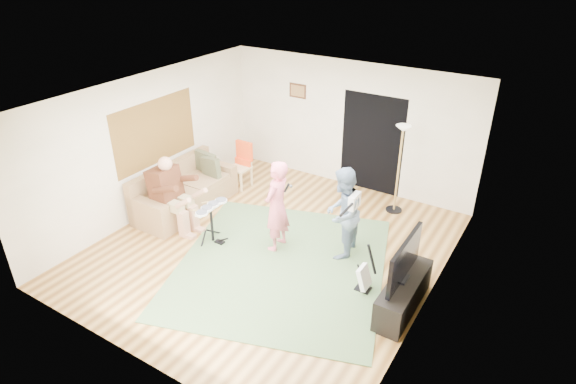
% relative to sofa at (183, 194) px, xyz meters
% --- Properties ---
extents(floor, '(6.00, 6.00, 0.00)m').
position_rel_sofa_xyz_m(floor, '(2.30, -0.29, -0.30)').
color(floor, brown).
rests_on(floor, ground).
extents(walls, '(5.50, 6.00, 2.70)m').
position_rel_sofa_xyz_m(walls, '(2.30, -0.29, 1.05)').
color(walls, white).
rests_on(walls, floor).
extents(ceiling, '(6.00, 6.00, 0.00)m').
position_rel_sofa_xyz_m(ceiling, '(2.30, -0.29, 2.40)').
color(ceiling, white).
rests_on(ceiling, walls).
extents(window_blinds, '(0.00, 2.05, 2.05)m').
position_rel_sofa_xyz_m(window_blinds, '(-0.45, -0.09, 1.25)').
color(window_blinds, olive).
rests_on(window_blinds, walls).
extents(doorway, '(2.10, 0.00, 2.10)m').
position_rel_sofa_xyz_m(doorway, '(2.85, 2.70, 0.75)').
color(doorway, black).
rests_on(doorway, walls).
extents(picture_frame, '(0.42, 0.03, 0.32)m').
position_rel_sofa_xyz_m(picture_frame, '(1.05, 2.70, 1.60)').
color(picture_frame, '#3F2314').
rests_on(picture_frame, walls).
extents(area_rug, '(4.27, 4.47, 0.02)m').
position_rel_sofa_xyz_m(area_rug, '(2.73, -0.62, -0.29)').
color(area_rug, '#4F7044').
rests_on(area_rug, floor).
extents(sofa, '(0.91, 2.20, 0.89)m').
position_rel_sofa_xyz_m(sofa, '(0.00, 0.00, 0.00)').
color(sofa, '#9C774E').
rests_on(sofa, floor).
extents(drummer, '(0.92, 0.51, 1.41)m').
position_rel_sofa_xyz_m(drummer, '(0.43, -0.65, 0.25)').
color(drummer, '#542A17').
rests_on(drummer, sofa).
extents(drum_kit, '(0.41, 0.73, 0.75)m').
position_rel_sofa_xyz_m(drum_kit, '(1.30, -0.65, 0.03)').
color(drum_kit, black).
rests_on(drum_kit, floor).
extents(singer, '(0.42, 0.62, 1.64)m').
position_rel_sofa_xyz_m(singer, '(2.38, -0.20, 0.52)').
color(singer, '#E46377').
rests_on(singer, floor).
extents(microphone, '(0.06, 0.06, 0.24)m').
position_rel_sofa_xyz_m(microphone, '(2.58, -0.20, 0.93)').
color(microphone, black).
rests_on(microphone, singer).
extents(guitarist, '(0.72, 0.86, 1.60)m').
position_rel_sofa_xyz_m(guitarist, '(3.41, 0.20, 0.51)').
color(guitarist, slate).
rests_on(guitarist, floor).
extents(guitar_held, '(0.13, 0.60, 0.26)m').
position_rel_sofa_xyz_m(guitar_held, '(3.61, 0.20, 0.79)').
color(guitar_held, white).
rests_on(guitar_held, guitarist).
extents(guitar_spare, '(0.31, 0.27, 0.85)m').
position_rel_sofa_xyz_m(guitar_spare, '(4.16, -0.49, -0.05)').
color(guitar_spare, black).
rests_on(guitar_spare, floor).
extents(torchiere_lamp, '(0.32, 0.32, 1.79)m').
position_rel_sofa_xyz_m(torchiere_lamp, '(3.66, 2.11, 0.93)').
color(torchiere_lamp, black).
rests_on(torchiere_lamp, floor).
extents(dining_chair, '(0.43, 0.45, 0.99)m').
position_rel_sofa_xyz_m(dining_chair, '(0.42, 1.38, 0.06)').
color(dining_chair, beige).
rests_on(dining_chair, floor).
extents(tv_cabinet, '(0.40, 1.40, 0.50)m').
position_rel_sofa_xyz_m(tv_cabinet, '(4.80, -0.56, -0.05)').
color(tv_cabinet, black).
rests_on(tv_cabinet, floor).
extents(television, '(0.06, 1.16, 0.63)m').
position_rel_sofa_xyz_m(television, '(4.75, -0.56, 0.55)').
color(television, black).
rests_on(television, tv_cabinet).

